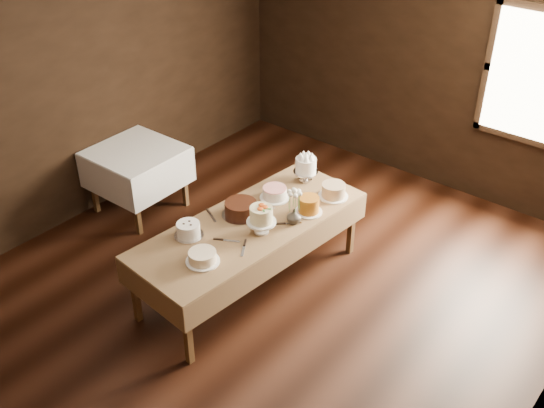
{
  "coord_description": "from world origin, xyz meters",
  "views": [
    {
      "loc": [
        3.01,
        -3.49,
        4.03
      ],
      "look_at": [
        0.0,
        0.2,
        0.95
      ],
      "focal_mm": 42.01,
      "sensor_mm": 36.0,
      "label": 1
    }
  ],
  "objects_px": {
    "cake_meringue": "(306,170)",
    "cake_server_e": "(213,218)",
    "display_table": "(250,227)",
    "cake_server_c": "(269,210)",
    "cake_caramel": "(309,205)",
    "cake_cream": "(202,257)",
    "cake_lattice": "(275,194)",
    "cake_chocolate": "(241,209)",
    "cake_server_d": "(294,223)",
    "cake_flowers": "(261,221)",
    "cake_server_b": "(243,251)",
    "cake_speckled": "(333,191)",
    "side_table": "(136,157)",
    "cake_swirl": "(188,230)",
    "flower_vase": "(294,216)",
    "cake_server_a": "(232,241)"
  },
  "relations": [
    {
      "from": "cake_lattice",
      "to": "cake_cream",
      "type": "bearing_deg",
      "value": -82.09
    },
    {
      "from": "cake_caramel",
      "to": "cake_cream",
      "type": "distance_m",
      "value": 1.2
    },
    {
      "from": "cake_meringue",
      "to": "cake_lattice",
      "type": "xyz_separation_m",
      "value": [
        -0.03,
        -0.46,
        -0.07
      ]
    },
    {
      "from": "cake_flowers",
      "to": "cake_cream",
      "type": "xyz_separation_m",
      "value": [
        -0.1,
        -0.65,
        -0.07
      ]
    },
    {
      "from": "cake_chocolate",
      "to": "cake_server_b",
      "type": "height_order",
      "value": "cake_chocolate"
    },
    {
      "from": "cake_server_b",
      "to": "cake_speckled",
      "type": "bearing_deg",
      "value": 142.66
    },
    {
      "from": "cake_server_c",
      "to": "flower_vase",
      "type": "distance_m",
      "value": 0.32
    },
    {
      "from": "display_table",
      "to": "cake_speckled",
      "type": "height_order",
      "value": "cake_speckled"
    },
    {
      "from": "cake_server_d",
      "to": "cake_server_e",
      "type": "distance_m",
      "value": 0.75
    },
    {
      "from": "cake_lattice",
      "to": "cake_server_b",
      "type": "height_order",
      "value": "cake_lattice"
    },
    {
      "from": "cake_meringue",
      "to": "cake_lattice",
      "type": "relative_size",
      "value": 0.91
    },
    {
      "from": "display_table",
      "to": "cake_server_e",
      "type": "bearing_deg",
      "value": -152.96
    },
    {
      "from": "flower_vase",
      "to": "display_table",
      "type": "bearing_deg",
      "value": -140.37
    },
    {
      "from": "cake_chocolate",
      "to": "cake_server_d",
      "type": "distance_m",
      "value": 0.51
    },
    {
      "from": "cake_meringue",
      "to": "cake_server_e",
      "type": "distance_m",
      "value": 1.13
    },
    {
      "from": "display_table",
      "to": "cake_caramel",
      "type": "xyz_separation_m",
      "value": [
        0.31,
        0.48,
        0.13
      ]
    },
    {
      "from": "display_table",
      "to": "cake_swirl",
      "type": "xyz_separation_m",
      "value": [
        -0.29,
        -0.5,
        0.12
      ]
    },
    {
      "from": "cake_lattice",
      "to": "cake_cream",
      "type": "relative_size",
      "value": 1.01
    },
    {
      "from": "cake_server_b",
      "to": "cake_server_c",
      "type": "bearing_deg",
      "value": 167.62
    },
    {
      "from": "cake_server_a",
      "to": "cake_server_b",
      "type": "xyz_separation_m",
      "value": [
        0.18,
        -0.05,
        0.0
      ]
    },
    {
      "from": "cake_server_a",
      "to": "cake_flowers",
      "type": "bearing_deg",
      "value": 38.44
    },
    {
      "from": "cake_lattice",
      "to": "cake_meringue",
      "type": "bearing_deg",
      "value": 86.09
    },
    {
      "from": "cake_cream",
      "to": "cake_server_b",
      "type": "relative_size",
      "value": 1.21
    },
    {
      "from": "cake_speckled",
      "to": "cake_server_b",
      "type": "distance_m",
      "value": 1.23
    },
    {
      "from": "cake_cream",
      "to": "cake_server_e",
      "type": "height_order",
      "value": "cake_cream"
    },
    {
      "from": "cake_flowers",
      "to": "cake_server_c",
      "type": "xyz_separation_m",
      "value": [
        -0.17,
        0.31,
        -0.11
      ]
    },
    {
      "from": "cake_swirl",
      "to": "cake_server_e",
      "type": "height_order",
      "value": "cake_swirl"
    },
    {
      "from": "cake_chocolate",
      "to": "cake_server_b",
      "type": "xyz_separation_m",
      "value": [
        0.39,
        -0.41,
        -0.06
      ]
    },
    {
      "from": "display_table",
      "to": "cake_server_d",
      "type": "height_order",
      "value": "cake_server_d"
    },
    {
      "from": "cake_cream",
      "to": "cake_server_c",
      "type": "height_order",
      "value": "cake_cream"
    },
    {
      "from": "cake_caramel",
      "to": "cake_cream",
      "type": "xyz_separation_m",
      "value": [
        -0.24,
        -1.17,
        -0.03
      ]
    },
    {
      "from": "cake_server_d",
      "to": "cake_server_e",
      "type": "bearing_deg",
      "value": 167.84
    },
    {
      "from": "cake_meringue",
      "to": "cake_server_d",
      "type": "xyz_separation_m",
      "value": [
        0.38,
        -0.69,
        -0.12
      ]
    },
    {
      "from": "side_table",
      "to": "flower_vase",
      "type": "bearing_deg",
      "value": 0.91
    },
    {
      "from": "cake_cream",
      "to": "cake_server_e",
      "type": "distance_m",
      "value": 0.66
    },
    {
      "from": "cake_caramel",
      "to": "cake_server_c",
      "type": "height_order",
      "value": "cake_caramel"
    },
    {
      "from": "cake_caramel",
      "to": "cake_flowers",
      "type": "distance_m",
      "value": 0.54
    },
    {
      "from": "display_table",
      "to": "cake_server_c",
      "type": "relative_size",
      "value": 9.95
    },
    {
      "from": "side_table",
      "to": "cake_lattice",
      "type": "bearing_deg",
      "value": 8.09
    },
    {
      "from": "cake_server_e",
      "to": "flower_vase",
      "type": "relative_size",
      "value": 1.7
    },
    {
      "from": "cake_cream",
      "to": "cake_server_a",
      "type": "relative_size",
      "value": 1.21
    },
    {
      "from": "cake_caramel",
      "to": "cake_server_d",
      "type": "bearing_deg",
      "value": -88.78
    },
    {
      "from": "cake_speckled",
      "to": "cake_cream",
      "type": "bearing_deg",
      "value": -99.7
    },
    {
      "from": "cake_speckled",
      "to": "cake_lattice",
      "type": "distance_m",
      "value": 0.57
    },
    {
      "from": "cake_lattice",
      "to": "cake_cream",
      "type": "xyz_separation_m",
      "value": [
        0.16,
        -1.16,
        -0.0
      ]
    },
    {
      "from": "cake_meringue",
      "to": "cake_server_b",
      "type": "xyz_separation_m",
      "value": [
        0.3,
        -1.3,
        -0.12
      ]
    },
    {
      "from": "cake_chocolate",
      "to": "cake_server_c",
      "type": "height_order",
      "value": "cake_chocolate"
    },
    {
      "from": "cake_chocolate",
      "to": "cake_server_c",
      "type": "bearing_deg",
      "value": 55.8
    },
    {
      "from": "side_table",
      "to": "cake_server_c",
      "type": "height_order",
      "value": "side_table"
    },
    {
      "from": "cake_cream",
      "to": "cake_server_d",
      "type": "distance_m",
      "value": 0.97
    }
  ]
}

